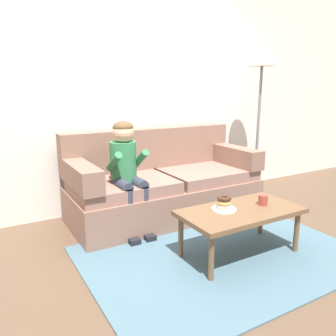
{
  "coord_description": "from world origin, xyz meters",
  "views": [
    {
      "loc": [
        -1.73,
        -2.32,
        1.41
      ],
      "look_at": [
        -0.13,
        0.45,
        0.65
      ],
      "focal_mm": 36.09,
      "sensor_mm": 36.0,
      "label": 1
    }
  ],
  "objects_px": {
    "toy_controller": "(229,227)",
    "donut": "(224,206)",
    "couch": "(163,186)",
    "floor_lamp": "(262,70)",
    "mug": "(263,200)",
    "coffee_table": "(241,214)",
    "person_child": "(127,166)"
  },
  "relations": [
    {
      "from": "couch",
      "to": "floor_lamp",
      "type": "xyz_separation_m",
      "value": [
        1.4,
        -0.0,
        1.28
      ]
    },
    {
      "from": "couch",
      "to": "toy_controller",
      "type": "height_order",
      "value": "couch"
    },
    {
      "from": "couch",
      "to": "person_child",
      "type": "height_order",
      "value": "person_child"
    },
    {
      "from": "mug",
      "to": "floor_lamp",
      "type": "bearing_deg",
      "value": 47.91
    },
    {
      "from": "person_child",
      "to": "toy_controller",
      "type": "distance_m",
      "value": 1.22
    },
    {
      "from": "coffee_table",
      "to": "donut",
      "type": "height_order",
      "value": "donut"
    },
    {
      "from": "couch",
      "to": "donut",
      "type": "bearing_deg",
      "value": -91.5
    },
    {
      "from": "coffee_table",
      "to": "toy_controller",
      "type": "xyz_separation_m",
      "value": [
        0.28,
        0.46,
        -0.35
      ]
    },
    {
      "from": "donut",
      "to": "mug",
      "type": "height_order",
      "value": "mug"
    },
    {
      "from": "coffee_table",
      "to": "mug",
      "type": "xyz_separation_m",
      "value": [
        0.25,
        -0.01,
        0.09
      ]
    },
    {
      "from": "couch",
      "to": "mug",
      "type": "bearing_deg",
      "value": -73.23
    },
    {
      "from": "couch",
      "to": "floor_lamp",
      "type": "bearing_deg",
      "value": -0.02
    },
    {
      "from": "coffee_table",
      "to": "couch",
      "type": "bearing_deg",
      "value": 95.17
    },
    {
      "from": "couch",
      "to": "donut",
      "type": "relative_size",
      "value": 17.35
    },
    {
      "from": "floor_lamp",
      "to": "person_child",
      "type": "bearing_deg",
      "value": -173.81
    },
    {
      "from": "donut",
      "to": "floor_lamp",
      "type": "relative_size",
      "value": 0.06
    },
    {
      "from": "person_child",
      "to": "mug",
      "type": "xyz_separation_m",
      "value": [
        0.87,
        -0.95,
        -0.21
      ]
    },
    {
      "from": "person_child",
      "to": "mug",
      "type": "relative_size",
      "value": 12.24
    },
    {
      "from": "coffee_table",
      "to": "donut",
      "type": "bearing_deg",
      "value": 155.31
    },
    {
      "from": "mug",
      "to": "donut",
      "type": "bearing_deg",
      "value": 169.97
    },
    {
      "from": "coffee_table",
      "to": "donut",
      "type": "xyz_separation_m",
      "value": [
        -0.13,
        0.06,
        0.08
      ]
    },
    {
      "from": "toy_controller",
      "to": "donut",
      "type": "bearing_deg",
      "value": -111.12
    },
    {
      "from": "couch",
      "to": "mug",
      "type": "distance_m",
      "value": 1.22
    },
    {
      "from": "donut",
      "to": "mug",
      "type": "relative_size",
      "value": 1.33
    },
    {
      "from": "coffee_table",
      "to": "mug",
      "type": "height_order",
      "value": "mug"
    },
    {
      "from": "coffee_table",
      "to": "toy_controller",
      "type": "relative_size",
      "value": 4.62
    },
    {
      "from": "coffee_table",
      "to": "floor_lamp",
      "type": "xyz_separation_m",
      "value": [
        1.3,
        1.16,
        1.26
      ]
    },
    {
      "from": "person_child",
      "to": "mug",
      "type": "bearing_deg",
      "value": -47.59
    },
    {
      "from": "donut",
      "to": "floor_lamp",
      "type": "xyz_separation_m",
      "value": [
        1.43,
        1.1,
        1.18
      ]
    },
    {
      "from": "mug",
      "to": "toy_controller",
      "type": "distance_m",
      "value": 0.64
    },
    {
      "from": "person_child",
      "to": "donut",
      "type": "relative_size",
      "value": 9.18
    },
    {
      "from": "person_child",
      "to": "floor_lamp",
      "type": "relative_size",
      "value": 0.57
    }
  ]
}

